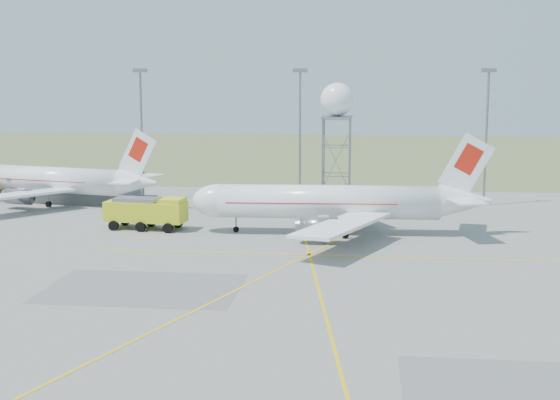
# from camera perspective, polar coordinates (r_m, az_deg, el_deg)

# --- Properties ---
(ground) EXTENTS (400.00, 400.00, 0.00)m
(ground) POSITION_cam_1_polar(r_m,az_deg,el_deg) (56.78, 5.53, -11.15)
(ground) COLOR gray
(ground) RESTS_ON ground
(grass_strip) EXTENTS (400.00, 120.00, 0.03)m
(grass_strip) POSITION_cam_1_polar(r_m,az_deg,el_deg) (194.24, 6.38, 3.36)
(grass_strip) COLOR #4D6034
(grass_strip) RESTS_ON ground
(building_grey) EXTENTS (19.00, 10.00, 3.90)m
(building_grey) POSITION_cam_1_polar(r_m,az_deg,el_deg) (127.10, -14.55, 0.91)
(building_grey) COLOR gray
(building_grey) RESTS_ON ground
(mast_a) EXTENTS (2.20, 0.50, 20.50)m
(mast_a) POSITION_cam_1_polar(r_m,az_deg,el_deg) (124.72, -10.10, 5.57)
(mast_a) COLOR slate
(mast_a) RESTS_ON ground
(mast_b) EXTENTS (2.20, 0.50, 20.50)m
(mast_b) POSITION_cam_1_polar(r_m,az_deg,el_deg) (119.96, 1.47, 5.57)
(mast_b) COLOR slate
(mast_b) RESTS_ON ground
(mast_c) EXTENTS (2.20, 0.50, 20.50)m
(mast_c) POSITION_cam_1_polar(r_m,az_deg,el_deg) (120.71, 14.88, 5.29)
(mast_c) COLOR slate
(mast_c) RESTS_ON ground
(airliner_main) EXTENTS (37.23, 36.15, 12.66)m
(airliner_main) POSITION_cam_1_polar(r_m,az_deg,el_deg) (96.87, 3.92, -0.20)
(airliner_main) COLOR white
(airliner_main) RESTS_ON ground
(airliner_far) EXTENTS (34.56, 33.04, 11.83)m
(airliner_far) POSITION_cam_1_polar(r_m,az_deg,el_deg) (123.91, -16.42, 1.39)
(airliner_far) COLOR white
(airliner_far) RESTS_ON ground
(radar_tower) EXTENTS (5.08, 5.08, 18.37)m
(radar_tower) POSITION_cam_1_polar(r_m,az_deg,el_deg) (119.71, 4.17, 4.70)
(radar_tower) COLOR slate
(radar_tower) RESTS_ON ground
(fire_truck) EXTENTS (10.64, 5.05, 4.13)m
(fire_truck) POSITION_cam_1_polar(r_m,az_deg,el_deg) (101.09, -9.64, -1.01)
(fire_truck) COLOR #CAD118
(fire_truck) RESTS_ON ground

